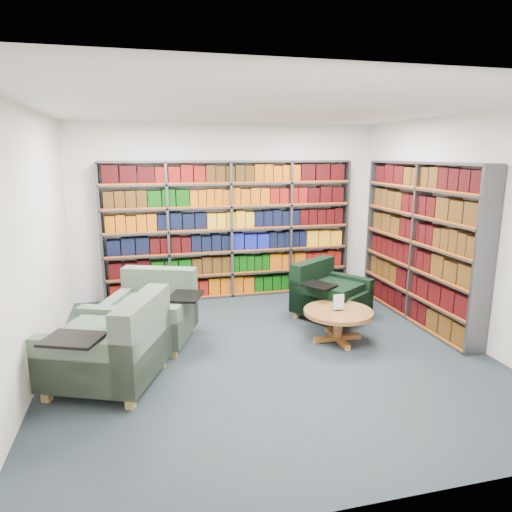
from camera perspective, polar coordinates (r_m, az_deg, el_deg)
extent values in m
cube|color=black|center=(5.57, 1.52, -11.99)|extent=(5.00, 5.00, 0.01)
cube|color=white|center=(5.09, 1.71, 18.15)|extent=(5.00, 5.00, 0.01)
cube|color=silver|center=(7.56, -3.49, 5.67)|extent=(5.00, 0.01, 2.80)
cube|color=silver|center=(2.88, 15.11, -6.36)|extent=(5.00, 0.01, 2.80)
cube|color=silver|center=(5.09, -26.68, 0.92)|extent=(0.01, 5.00, 2.80)
cube|color=silver|center=(6.29, 24.22, 3.15)|extent=(0.01, 5.00, 2.80)
cube|color=#47494F|center=(7.44, -3.23, 3.23)|extent=(4.00, 0.28, 2.20)
cube|color=silver|center=(7.57, -3.41, 3.38)|extent=(4.00, 0.02, 2.20)
cube|color=#D84C0A|center=(7.32, -3.04, 3.07)|extent=(4.00, 0.01, 2.20)
cube|color=#650D09|center=(7.65, -3.14, -3.60)|extent=(3.88, 0.21, 0.29)
cube|color=black|center=(7.55, -3.18, -0.93)|extent=(3.88, 0.21, 0.29)
cube|color=black|center=(7.48, -3.21, 1.80)|extent=(3.88, 0.21, 0.29)
cube|color=#9B4707|center=(7.42, -3.24, 4.58)|extent=(3.88, 0.21, 0.29)
cube|color=#3B240A|center=(7.37, -3.28, 7.41)|extent=(3.88, 0.21, 0.29)
cube|color=black|center=(7.35, -3.32, 10.25)|extent=(3.88, 0.21, 0.29)
cube|color=#47494F|center=(6.72, 19.76, 1.47)|extent=(0.28, 2.50, 2.20)
cube|color=silver|center=(6.79, 20.68, 1.51)|extent=(0.02, 2.50, 2.20)
cube|color=#D84C0A|center=(6.65, 18.83, 1.42)|extent=(0.02, 2.50, 2.20)
cube|color=black|center=(6.95, 19.20, -6.01)|extent=(0.21, 2.38, 0.29)
cube|color=#3B240A|center=(6.84, 19.42, -3.10)|extent=(0.21, 2.38, 0.29)
cube|color=black|center=(6.76, 19.65, -0.10)|extent=(0.21, 2.38, 0.29)
cube|color=#3B240A|center=(6.69, 19.88, 2.96)|extent=(0.21, 2.38, 0.29)
cube|color=#3B240A|center=(6.64, 20.11, 6.08)|extent=(0.21, 2.38, 0.29)
cube|color=black|center=(6.62, 20.36, 9.23)|extent=(0.21, 2.38, 0.29)
cube|color=#0C353F|center=(5.88, -12.94, -7.98)|extent=(1.23, 1.23, 0.34)
cube|color=#0C353F|center=(6.15, -11.89, -4.92)|extent=(0.97, 0.53, 0.77)
cube|color=#0C353F|center=(6.00, -16.66, -6.92)|extent=(0.47, 0.95, 0.51)
cube|color=#0C353F|center=(5.73, -9.13, -7.45)|extent=(0.47, 0.95, 0.51)
cube|color=black|center=(5.58, -8.84, -4.99)|extent=(0.50, 0.57, 0.03)
cube|color=#9C8446|center=(5.77, -17.91, -11.10)|extent=(0.10, 0.10, 0.11)
cube|color=#9C8446|center=(5.50, -10.24, -11.86)|extent=(0.10, 0.10, 0.11)
cube|color=#9C8446|center=(6.44, -15.03, -8.39)|extent=(0.10, 0.10, 0.11)
cube|color=#9C8446|center=(6.20, -8.14, -8.89)|extent=(0.10, 0.10, 0.11)
cube|color=black|center=(6.69, 9.41, -5.51)|extent=(1.21, 1.21, 0.31)
cube|color=black|center=(6.81, 7.05, -3.40)|extent=(0.83, 0.65, 0.70)
cube|color=black|center=(6.37, 7.65, -5.65)|extent=(0.61, 0.80, 0.47)
cube|color=black|center=(6.97, 11.06, -4.16)|extent=(0.61, 0.80, 0.47)
cube|color=black|center=(6.23, 7.84, -3.64)|extent=(0.51, 0.54, 0.02)
cube|color=#9C8446|center=(6.29, 10.36, -8.70)|extent=(0.09, 0.09, 0.10)
cube|color=#9C8446|center=(6.88, 13.50, -6.96)|extent=(0.09, 0.09, 0.10)
cube|color=#9C8446|center=(6.66, 5.05, -7.30)|extent=(0.09, 0.09, 0.10)
cube|color=#9C8446|center=(7.22, 8.47, -5.80)|extent=(0.09, 0.09, 0.10)
cube|color=#0C353F|center=(5.01, -18.15, -11.80)|extent=(1.34, 1.34, 0.37)
cube|color=#0C353F|center=(4.76, -13.96, -9.84)|extent=(0.60, 1.04, 0.82)
cube|color=#0C353F|center=(5.33, -16.15, -9.07)|extent=(1.01, 0.54, 0.55)
cube|color=#0C353F|center=(4.63, -20.64, -12.85)|extent=(1.01, 0.54, 0.55)
cube|color=black|center=(4.49, -21.94, -9.61)|extent=(0.61, 0.55, 0.03)
cube|color=#9C8446|center=(5.63, -19.99, -11.82)|extent=(0.10, 0.10, 0.11)
cube|color=#9C8446|center=(4.99, -24.69, -15.55)|extent=(0.10, 0.10, 0.11)
cube|color=#9C8446|center=(5.30, -11.70, -12.86)|extent=(0.10, 0.10, 0.11)
cube|color=#9C8446|center=(4.61, -15.41, -17.20)|extent=(0.10, 0.10, 0.11)
cylinder|color=brown|center=(5.83, 10.25, -6.91)|extent=(0.86, 0.86, 0.05)
cylinder|color=brown|center=(5.90, 10.17, -8.67)|extent=(0.12, 0.12, 0.35)
cube|color=brown|center=(5.96, 10.11, -10.04)|extent=(0.62, 0.08, 0.06)
cube|color=brown|center=(5.96, 10.11, -10.04)|extent=(0.08, 0.62, 0.06)
cube|color=black|center=(5.82, 10.26, -6.64)|extent=(0.10, 0.05, 0.01)
cube|color=white|center=(5.79, 10.30, -5.70)|extent=(0.13, 0.01, 0.19)
cube|color=#145926|center=(5.80, 10.27, -5.68)|extent=(0.15, 0.00, 0.21)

